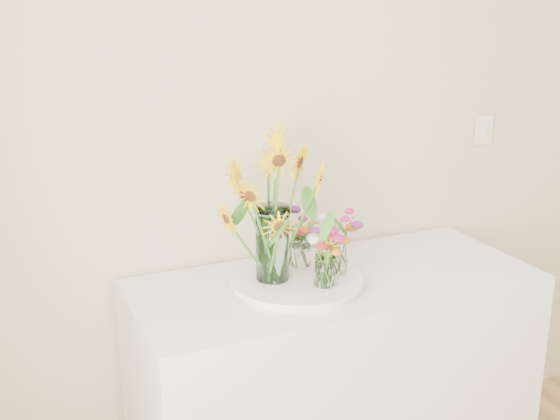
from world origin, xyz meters
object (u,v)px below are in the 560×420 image
object	(u,v)px
counter	(333,393)
small_vase_b	(335,255)
tray	(297,283)
mason_jar	(272,244)
small_vase_a	(325,271)
small_vase_c	(301,251)

from	to	relation	value
counter	small_vase_b	xyz separation A→B (m)	(-0.01, -0.01, 0.54)
tray	mason_jar	bearing A→B (deg)	161.52
mason_jar	small_vase_a	world-z (taller)	mason_jar
tray	small_vase_a	size ratio (longest dim) A/B	3.88
small_vase_b	small_vase_c	distance (m)	0.13
counter	small_vase_a	world-z (taller)	small_vase_a
small_vase_c	tray	bearing A→B (deg)	-122.29
tray	small_vase_a	distance (m)	0.13
mason_jar	counter	bearing A→B (deg)	-5.38
mason_jar	small_vase_a	size ratio (longest dim) A/B	2.36
tray	small_vase_b	size ratio (longest dim) A/B	3.28
counter	small_vase_a	bearing A→B (deg)	-134.30
small_vase_b	tray	bearing A→B (deg)	177.75
tray	small_vase_a	xyz separation A→B (m)	(0.05, -0.09, 0.07)
small_vase_a	small_vase_c	distance (m)	0.19
counter	small_vase_b	distance (m)	0.54
mason_jar	small_vase_b	distance (m)	0.23
small_vase_c	small_vase_b	bearing A→B (deg)	-53.64
counter	small_vase_a	xyz separation A→B (m)	(-0.10, -0.10, 0.53)
counter	small_vase_a	size ratio (longest dim) A/B	12.84
small_vase_a	tray	bearing A→B (deg)	119.78
small_vase_a	small_vase_c	xyz separation A→B (m)	(0.01, 0.19, 0.00)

